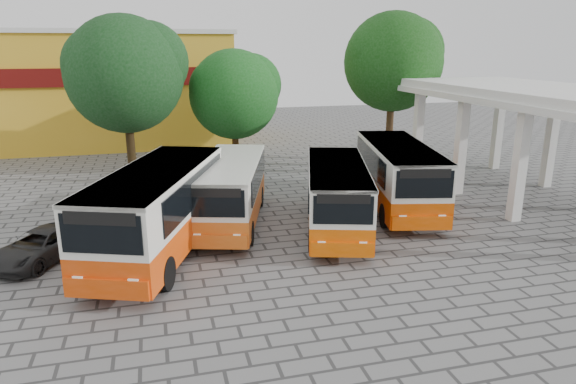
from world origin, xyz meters
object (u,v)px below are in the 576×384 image
object	(u,v)px
bus_centre_left	(231,188)
bus_centre_right	(337,193)
bus_far_right	(398,172)
parked_car	(41,246)
bus_far_left	(158,206)

from	to	relation	value
bus_centre_left	bus_centre_right	distance (m)	4.38
bus_centre_left	bus_far_right	size ratio (longest dim) A/B	0.92
bus_far_right	parked_car	distance (m)	14.89
bus_far_left	bus_centre_left	distance (m)	3.93
bus_far_left	bus_centre_right	bearing A→B (deg)	27.17
bus_centre_left	parked_car	bearing A→B (deg)	-146.49
bus_far_right	parked_car	world-z (taller)	bus_far_right
parked_car	bus_far_right	bearing A→B (deg)	40.35
bus_far_left	bus_far_right	bearing A→B (deg)	35.50
bus_centre_left	bus_centre_right	xyz separation A→B (m)	(4.00, -1.79, -0.00)
bus_far_left	bus_far_right	distance (m)	10.98
bus_far_left	bus_centre_right	distance (m)	7.01
bus_far_left	bus_centre_left	xyz separation A→B (m)	(2.96, 2.57, -0.24)
bus_centre_right	parked_car	size ratio (longest dim) A/B	2.02
parked_car	bus_centre_left	bearing A→B (deg)	48.33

